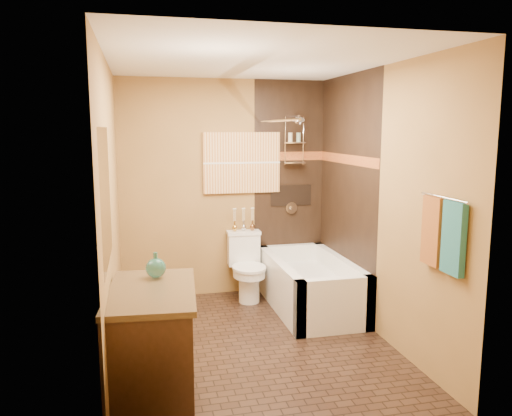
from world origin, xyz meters
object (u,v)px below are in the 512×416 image
object	(u,v)px
sunset_painting	(242,163)
toilet	(247,266)
bathtub	(310,289)
vanity	(152,347)

from	to	relation	value
sunset_painting	toilet	xyz separation A→B (m)	(0.00, -0.26, -1.16)
bathtub	toilet	distance (m)	0.78
sunset_painting	bathtub	size ratio (longest dim) A/B	0.60
sunset_painting	toilet	distance (m)	1.19
bathtub	sunset_painting	bearing A→B (deg)	129.76
sunset_painting	vanity	bearing A→B (deg)	-116.08
sunset_painting	toilet	size ratio (longest dim) A/B	1.18
bathtub	toilet	size ratio (longest dim) A/B	1.97
bathtub	vanity	size ratio (longest dim) A/B	1.48
bathtub	vanity	world-z (taller)	vanity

